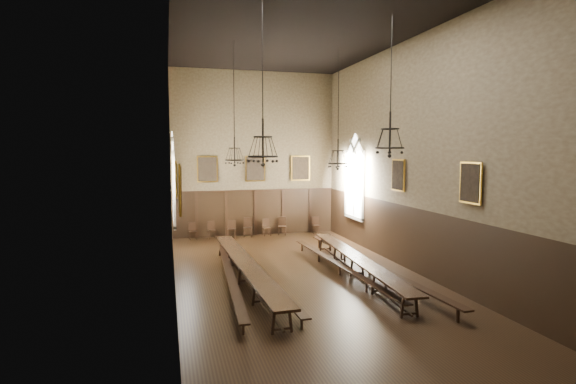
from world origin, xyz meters
name	(u,v)px	position (x,y,z in m)	size (l,w,h in m)	color
floor	(302,279)	(0.00, 0.00, -0.01)	(9.00, 18.00, 0.02)	black
ceiling	(303,26)	(0.00, 0.00, 9.01)	(9.00, 18.00, 0.02)	black
wall_back	(255,154)	(0.00, 9.01, 4.50)	(9.00, 0.02, 9.00)	#7C6C4C
wall_front	(462,163)	(0.00, -9.01, 4.50)	(9.00, 0.02, 9.00)	#7C6C4C
wall_left	(172,156)	(-4.51, 0.00, 4.50)	(0.02, 18.00, 9.00)	#7C6C4C
wall_right	(415,156)	(4.51, 0.00, 4.50)	(0.02, 18.00, 9.00)	#7C6C4C
wainscot_panelling	(302,245)	(0.00, 0.00, 1.25)	(9.00, 18.00, 2.50)	black
table_left	(246,273)	(-2.08, -0.06, 0.39)	(1.06, 10.03, 0.78)	black
table_right	(357,266)	(2.10, -0.17, 0.37)	(1.29, 9.52, 0.74)	black
bench_left_outer	(230,276)	(-2.63, 0.09, 0.28)	(0.86, 9.76, 0.44)	black
bench_left_inner	(262,275)	(-1.50, -0.03, 0.28)	(0.62, 9.61, 0.43)	black
bench_right_inner	(340,268)	(1.53, 0.11, 0.27)	(0.71, 9.32, 0.42)	black
bench_right_outer	(369,267)	(2.63, -0.15, 0.31)	(0.96, 10.79, 0.49)	black
chair_0	(193,234)	(-3.44, 8.51, 0.27)	(0.44, 0.44, 0.90)	black
chair_1	(212,233)	(-2.45, 8.50, 0.28)	(0.46, 0.46, 0.92)	black
chair_2	(232,232)	(-1.40, 8.49, 0.28)	(0.51, 0.51, 0.94)	black
chair_3	(248,231)	(-0.51, 8.50, 0.31)	(0.55, 0.55, 1.04)	black
chair_4	(267,231)	(0.56, 8.56, 0.28)	(0.45, 0.45, 0.91)	black
chair_5	(282,229)	(1.44, 8.58, 0.30)	(0.55, 0.55, 0.99)	black
chair_7	(316,228)	(3.43, 8.54, 0.28)	(0.45, 0.45, 0.94)	black
chandelier_back_left	(235,151)	(-2.05, 2.61, 4.68)	(0.75, 0.75, 4.83)	black
chandelier_back_right	(338,156)	(2.35, 2.51, 4.47)	(0.85, 0.85, 5.01)	black
chandelier_front_left	(263,146)	(-1.94, -2.41, 4.81)	(0.89, 0.89, 4.64)	black
chandelier_front_right	(390,140)	(2.30, -2.16, 5.05)	(0.94, 0.94, 4.39)	black
portrait_back_0	(207,169)	(-2.60, 8.88, 3.70)	(1.10, 0.12, 1.40)	gold
portrait_back_1	(255,169)	(0.00, 8.88, 3.70)	(1.10, 0.12, 1.40)	gold
portrait_back_2	(301,168)	(2.60, 8.88, 3.70)	(1.10, 0.12, 1.40)	gold
portrait_left_0	(176,179)	(-4.38, 1.00, 3.70)	(0.12, 1.00, 1.30)	gold
portrait_left_1	(179,189)	(-4.38, -3.50, 3.70)	(0.12, 1.00, 1.30)	gold
portrait_right_0	(398,175)	(4.38, 1.00, 3.70)	(0.12, 1.00, 1.30)	gold
portrait_right_1	(471,183)	(4.38, -3.50, 3.70)	(0.12, 1.00, 1.30)	gold
window_right	(355,176)	(4.43, 5.50, 3.40)	(0.20, 2.20, 4.60)	white
window_left	(173,179)	(-4.43, 5.50, 3.40)	(0.20, 2.20, 4.60)	white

